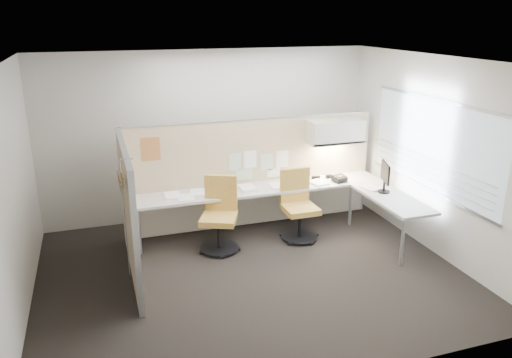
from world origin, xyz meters
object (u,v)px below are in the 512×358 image
object	(u,v)px
desk	(285,196)
monitor	(385,175)
chair_right	(298,207)
chair_left	(220,217)
phone	(339,179)

from	to	relation	value
desk	monitor	world-z (taller)	monitor
desk	chair_right	bearing A→B (deg)	-66.51
chair_left	phone	distance (m)	2.12
desk	chair_left	size ratio (longest dim) A/B	3.72
chair_left	chair_right	distance (m)	1.24
chair_right	phone	distance (m)	0.93
desk	phone	size ratio (longest dim) A/B	16.39
desk	chair_left	distance (m)	1.16
monitor	phone	world-z (taller)	monitor
chair_left	chair_right	size ratio (longest dim) A/B	1.01
chair_right	phone	world-z (taller)	chair_right
chair_left	chair_right	xyz separation A→B (m)	(1.24, -0.00, -0.01)
monitor	chair_left	bearing A→B (deg)	99.79
desk	phone	distance (m)	0.97
chair_left	phone	bearing A→B (deg)	31.75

